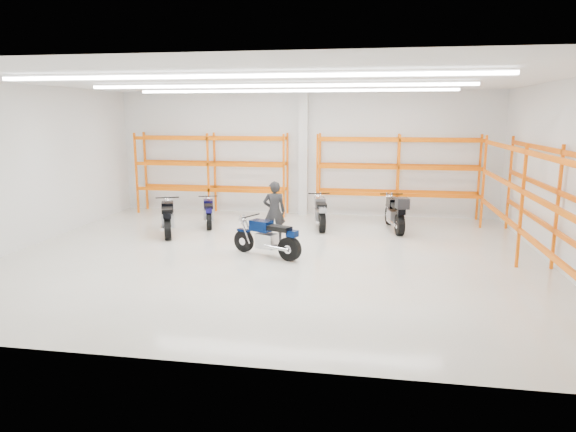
% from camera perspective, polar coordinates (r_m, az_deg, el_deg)
% --- Properties ---
extents(ground, '(14.00, 14.00, 0.00)m').
position_cam_1_polar(ground, '(13.59, -1.71, -4.46)').
color(ground, beige).
rests_on(ground, ground).
extents(room_shell, '(14.02, 12.02, 4.51)m').
position_cam_1_polar(room_shell, '(13.11, -1.78, 9.51)').
color(room_shell, silver).
rests_on(room_shell, ground).
extents(motorcycle_main, '(1.98, 1.08, 1.04)m').
position_cam_1_polar(motorcycle_main, '(13.40, -2.13, -2.53)').
color(motorcycle_main, black).
rests_on(motorcycle_main, ground).
extents(motorcycle_back_a, '(1.03, 2.11, 1.09)m').
position_cam_1_polar(motorcycle_back_a, '(16.27, -13.21, -0.28)').
color(motorcycle_back_a, black).
rests_on(motorcycle_back_a, ground).
extents(motorcycle_back_b, '(0.84, 1.85, 0.94)m').
position_cam_1_polar(motorcycle_back_b, '(17.28, -8.82, 0.33)').
color(motorcycle_back_b, black).
rests_on(motorcycle_back_b, ground).
extents(motorcycle_back_c, '(0.76, 2.16, 1.07)m').
position_cam_1_polar(motorcycle_back_c, '(16.82, 3.60, 0.35)').
color(motorcycle_back_c, black).
rests_on(motorcycle_back_c, ground).
extents(motorcycle_back_d, '(0.87, 2.34, 1.20)m').
position_cam_1_polar(motorcycle_back_d, '(16.66, 11.87, 0.29)').
color(motorcycle_back_d, black).
rests_on(motorcycle_back_d, ground).
extents(standing_man, '(0.74, 0.58, 1.78)m').
position_cam_1_polar(standing_man, '(14.95, -1.54, 0.50)').
color(standing_man, black).
rests_on(standing_man, ground).
extents(structural_column, '(0.32, 0.32, 4.50)m').
position_cam_1_polar(structural_column, '(18.88, 1.72, 6.92)').
color(structural_column, white).
rests_on(structural_column, ground).
extents(pallet_racking_back_left, '(5.67, 0.87, 3.00)m').
position_cam_1_polar(pallet_racking_back_left, '(19.35, -8.50, 5.53)').
color(pallet_racking_back_left, '#FF6500').
rests_on(pallet_racking_back_left, ground).
extents(pallet_racking_back_right, '(5.67, 0.87, 3.00)m').
position_cam_1_polar(pallet_racking_back_right, '(18.42, 12.14, 5.12)').
color(pallet_racking_back_right, '#FF6500').
rests_on(pallet_racking_back_right, ground).
extents(pallet_racking_side, '(0.87, 9.07, 3.00)m').
position_cam_1_polar(pallet_racking_side, '(13.54, 26.25, 2.16)').
color(pallet_racking_side, '#FF6500').
rests_on(pallet_racking_side, ground).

